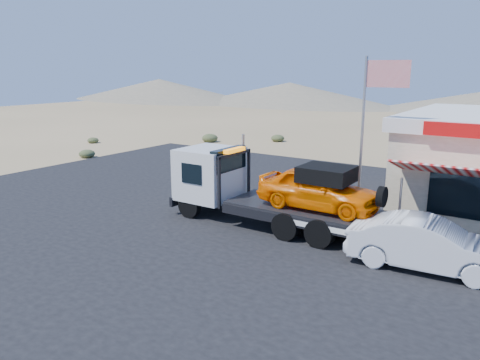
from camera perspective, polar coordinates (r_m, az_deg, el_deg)
The scene contains 7 objects.
ground at distance 16.44m, azimuth -7.36°, elevation -6.57°, with size 120.00×120.00×0.00m, color olive.
asphalt_lot at distance 17.64m, azimuth 4.05°, elevation -5.05°, with size 32.00×24.00×0.02m, color black.
tow_truck at distance 16.82m, azimuth 3.69°, elevation -0.85°, with size 8.05×2.39×2.69m.
white_sedan at distance 14.33m, azimuth 21.97°, elevation -7.32°, with size 1.55×4.44×1.46m, color silver.
flagpole at distance 17.02m, azimuth 15.49°, elevation 6.78°, with size 1.55×0.10×6.00m.
desert_scrub at distance 31.78m, azimuth -14.99°, elevation 3.34°, with size 25.27×30.88×0.67m.
distant_hills at distance 69.74m, azimuth 17.37°, elevation 9.77°, with size 126.00×48.00×4.20m.
Camera 1 is at (10.27, -11.55, 5.58)m, focal length 35.00 mm.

